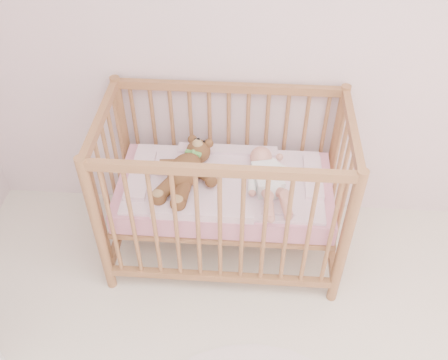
# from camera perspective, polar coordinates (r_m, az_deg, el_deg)

# --- Properties ---
(wall_back) EXTENTS (4.00, 0.02, 2.70)m
(wall_back) POSITION_cam_1_polar(r_m,az_deg,el_deg) (2.72, 10.23, 17.52)
(wall_back) COLOR silver
(wall_back) RESTS_ON floor
(crib) EXTENTS (1.36, 0.76, 1.00)m
(crib) POSITION_cam_1_polar(r_m,az_deg,el_deg) (2.87, 0.07, -1.06)
(crib) COLOR #9B6541
(crib) RESTS_ON floor
(mattress) EXTENTS (1.22, 0.62, 0.13)m
(mattress) POSITION_cam_1_polar(r_m,az_deg,el_deg) (2.88, 0.07, -1.28)
(mattress) COLOR pink
(mattress) RESTS_ON crib
(blanket) EXTENTS (1.10, 0.58, 0.06)m
(blanket) POSITION_cam_1_polar(r_m,az_deg,el_deg) (2.82, 0.07, -0.19)
(blanket) COLOR #EEA4C0
(blanket) RESTS_ON mattress
(baby) EXTENTS (0.40, 0.61, 0.14)m
(baby) POSITION_cam_1_polar(r_m,az_deg,el_deg) (2.76, 5.00, 0.42)
(baby) COLOR white
(baby) RESTS_ON blanket
(teddy_bear) EXTENTS (0.54, 0.65, 0.16)m
(teddy_bear) POSITION_cam_1_polar(r_m,az_deg,el_deg) (2.77, -4.50, 1.02)
(teddy_bear) COLOR brown
(teddy_bear) RESTS_ON blanket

